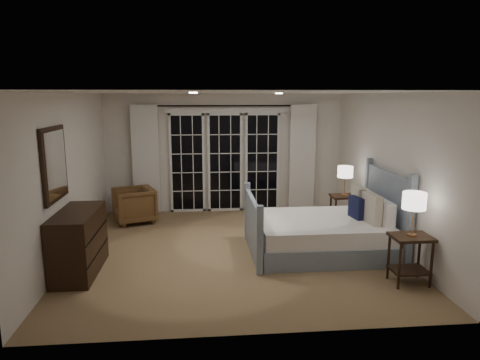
{
  "coord_description": "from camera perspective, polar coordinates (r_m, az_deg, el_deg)",
  "views": [
    {
      "loc": [
        -0.51,
        -6.53,
        2.44
      ],
      "look_at": [
        0.14,
        0.53,
        1.05
      ],
      "focal_mm": 32.0,
      "sensor_mm": 36.0,
      "label": 1
    }
  ],
  "objects": [
    {
      "name": "french_doors",
      "position": [
        9.11,
        -2.01,
        2.56
      ],
      "size": [
        2.5,
        0.04,
        2.2
      ],
      "color": "black",
      "rests_on": "wall_back"
    },
    {
      "name": "lamp_left",
      "position": [
        5.92,
        22.22,
        -2.65
      ],
      "size": [
        0.3,
        0.3,
        0.58
      ],
      "color": "tan",
      "rests_on": "nightstand_left"
    },
    {
      "name": "floor",
      "position": [
        6.99,
        -0.78,
        -9.34
      ],
      "size": [
        5.0,
        5.0,
        0.0
      ],
      "primitive_type": "plane",
      "color": "#91764E",
      "rests_on": "ground"
    },
    {
      "name": "dresser",
      "position": [
        6.43,
        -20.71,
        -7.77
      ],
      "size": [
        0.53,
        1.25,
        0.88
      ],
      "color": "black",
      "rests_on": "floor"
    },
    {
      "name": "bed",
      "position": [
        6.96,
        11.12,
        -6.81
      ],
      "size": [
        2.2,
        1.58,
        1.28
      ],
      "color": "#8595A1",
      "rests_on": "floor"
    },
    {
      "name": "nightstand_left",
      "position": [
        6.11,
        21.75,
        -8.9
      ],
      "size": [
        0.51,
        0.41,
        0.66
      ],
      "color": "black",
      "rests_on": "floor"
    },
    {
      "name": "curtain_left",
      "position": [
        9.08,
        -12.45,
        2.66
      ],
      "size": [
        0.55,
        0.1,
        2.25
      ],
      "primitive_type": "cube",
      "color": "white",
      "rests_on": "curtain_rod"
    },
    {
      "name": "armchair",
      "position": [
        8.65,
        -13.94,
        -3.27
      ],
      "size": [
        0.97,
        0.96,
        0.69
      ],
      "primitive_type": "imported",
      "rotation": [
        0.0,
        0.0,
        -1.21
      ],
      "color": "brown",
      "rests_on": "floor"
    },
    {
      "name": "nightstand_right",
      "position": [
        8.28,
        13.65,
        -3.43
      ],
      "size": [
        0.48,
        0.38,
        0.62
      ],
      "color": "black",
      "rests_on": "floor"
    },
    {
      "name": "wall_back",
      "position": [
        9.12,
        -2.03,
        3.59
      ],
      "size": [
        5.0,
        0.02,
        2.5
      ],
      "primitive_type": "cube",
      "color": "silver",
      "rests_on": "floor"
    },
    {
      "name": "curtain_right",
      "position": [
        9.26,
        8.28,
        2.97
      ],
      "size": [
        0.55,
        0.1,
        2.25
      ],
      "primitive_type": "cube",
      "color": "white",
      "rests_on": "curtain_rod"
    },
    {
      "name": "lamp_right",
      "position": [
        8.14,
        13.86,
        1.01
      ],
      "size": [
        0.28,
        0.28,
        0.55
      ],
      "color": "tan",
      "rests_on": "nightstand_right"
    },
    {
      "name": "wall_left",
      "position": [
        6.93,
        -21.88,
        0.39
      ],
      "size": [
        0.02,
        5.0,
        2.5
      ],
      "primitive_type": "cube",
      "color": "silver",
      "rests_on": "floor"
    },
    {
      "name": "downlight_b",
      "position": [
        6.13,
        -6.25,
        11.49
      ],
      "size": [
        0.12,
        0.12,
        0.01
      ],
      "primitive_type": "cylinder",
      "color": "white",
      "rests_on": "ceiling"
    },
    {
      "name": "mirror",
      "position": [
        6.24,
        -23.5,
        1.96
      ],
      "size": [
        0.05,
        0.85,
        1.0
      ],
      "color": "black",
      "rests_on": "wall_left"
    },
    {
      "name": "curtain_rod",
      "position": [
        8.95,
        -2.04,
        9.87
      ],
      "size": [
        3.5,
        0.03,
        0.03
      ],
      "primitive_type": "cylinder",
      "rotation": [
        0.0,
        1.57,
        0.0
      ],
      "color": "black",
      "rests_on": "wall_back"
    },
    {
      "name": "wall_right",
      "position": [
        7.29,
        19.19,
        1.07
      ],
      "size": [
        0.02,
        5.0,
        2.5
      ],
      "primitive_type": "cube",
      "color": "silver",
      "rests_on": "floor"
    },
    {
      "name": "wall_front",
      "position": [
        4.23,
        1.84,
        -5.26
      ],
      "size": [
        5.0,
        0.02,
        2.5
      ],
      "primitive_type": "cube",
      "color": "silver",
      "rests_on": "floor"
    },
    {
      "name": "downlight_a",
      "position": [
        7.25,
        5.23,
        11.44
      ],
      "size": [
        0.12,
        0.12,
        0.01
      ],
      "primitive_type": "cylinder",
      "color": "white",
      "rests_on": "ceiling"
    },
    {
      "name": "ceiling",
      "position": [
        6.55,
        -0.84,
        11.61
      ],
      "size": [
        5.0,
        5.0,
        0.0
      ],
      "primitive_type": "plane",
      "rotation": [
        3.14,
        0.0,
        0.0
      ],
      "color": "white",
      "rests_on": "wall_back"
    }
  ]
}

